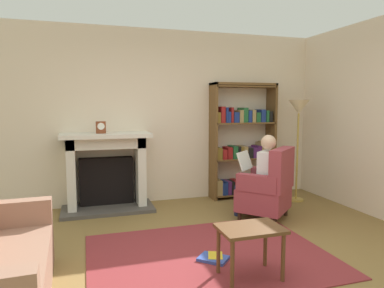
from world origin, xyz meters
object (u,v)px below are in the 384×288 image
Objects in this scene: armchair_reading at (269,188)px; seated_reader at (260,173)px; side_table at (250,235)px; fireplace at (107,169)px; mantel_clock at (101,127)px; floor_lamp at (299,116)px; bookshelf at (243,144)px.

armchair_reading is 0.23m from seated_reader.
seated_reader is 1.76m from side_table.
seated_reader is at bearing -28.01° from fireplace.
fireplace is at bearing 112.78° from side_table.
armchair_reading is (2.11, -1.03, -0.79)m from mantel_clock.
fireplace is 2.32× the size of side_table.
floor_lamp reaches higher than seated_reader.
mantel_clock is at bearing 114.95° from side_table.
bookshelf is 0.99m from floor_lamp.
seated_reader is (1.96, -1.05, 0.03)m from fireplace.
fireplace is 0.69× the size of bookshelf.
bookshelf is 1.66× the size of seated_reader.
floor_lamp is at bearing -34.37° from bookshelf.
side_table is at bearing -67.22° from fireplace.
floor_lamp reaches higher than armchair_reading.
armchair_reading is at bearing -142.73° from floor_lamp.
side_table is at bearing -113.92° from bookshelf.
bookshelf is 1.27m from armchair_reading.
side_table is (1.07, -2.54, -0.20)m from fireplace.
seated_reader is 1.35m from floor_lamp.
mantel_clock is (-0.07, -0.10, 0.62)m from fireplace.
fireplace is at bearing 171.14° from floor_lamp.
armchair_reading is 0.60× the size of floor_lamp.
armchair_reading is at bearing -28.98° from fireplace.
fireplace is at bearing -71.43° from armchair_reading.
bookshelf reaches higher than seated_reader.
seated_reader is (2.03, -0.95, -0.60)m from mantel_clock.
seated_reader is at bearing -102.72° from bookshelf.
bookshelf is at bearing 145.63° from floor_lamp.
floor_lamp is at bearing 48.15° from side_table.
bookshelf is at bearing -140.49° from armchair_reading.
mantel_clock is at bearing 173.19° from floor_lamp.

